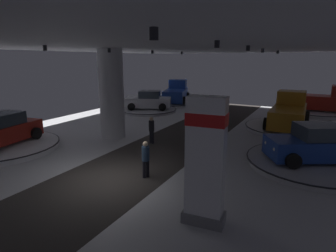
% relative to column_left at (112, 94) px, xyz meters
% --- Properties ---
extents(ground, '(24.00, 44.00, 0.06)m').
position_rel_column_left_xyz_m(ground, '(3.97, -5.23, -2.77)').
color(ground, silver).
extents(ceiling_with_spotlights, '(24.00, 44.00, 0.39)m').
position_rel_column_left_xyz_m(ceiling_with_spotlights, '(3.97, -5.23, 2.80)').
color(ceiling_with_spotlights, silver).
extents(column_left, '(1.51, 1.51, 5.50)m').
position_rel_column_left_xyz_m(column_left, '(0.00, 0.00, 0.00)').
color(column_left, silver).
rests_on(column_left, ground).
extents(brand_sign_pylon, '(1.32, 0.77, 3.89)m').
position_rel_column_left_xyz_m(brand_sign_pylon, '(8.59, -6.25, -0.73)').
color(brand_sign_pylon, slate).
rests_on(brand_sign_pylon, ground).
extents(display_platform_far_left, '(5.31, 5.31, 0.26)m').
position_rel_column_left_xyz_m(display_platform_far_left, '(-2.75, 8.52, -2.61)').
color(display_platform_far_left, '#B7B7BC').
rests_on(display_platform_far_left, ground).
extents(display_car_far_left, '(4.57, 3.49, 1.71)m').
position_rel_column_left_xyz_m(display_car_far_left, '(-2.72, 8.54, -1.73)').
color(display_car_far_left, silver).
rests_on(display_car_far_left, display_platform_far_left).
extents(display_platform_near_left, '(5.85, 5.85, 0.32)m').
position_rel_column_left_xyz_m(display_platform_near_left, '(-3.68, -4.94, -2.57)').
color(display_platform_near_left, silver).
rests_on(display_platform_near_left, ground).
extents(display_car_near_left, '(2.75, 4.43, 1.71)m').
position_rel_column_left_xyz_m(display_car_near_left, '(-3.69, -4.91, -1.66)').
color(display_car_near_left, maroon).
rests_on(display_car_near_left, display_platform_near_left).
extents(display_platform_deep_left, '(5.75, 5.75, 0.24)m').
position_rel_column_left_xyz_m(display_platform_deep_left, '(-2.50, 13.80, -2.61)').
color(display_platform_deep_left, silver).
rests_on(display_platform_deep_left, ground).
extents(pickup_truck_deep_left, '(3.94, 5.69, 2.30)m').
position_rel_column_left_xyz_m(pickup_truck_deep_left, '(-2.60, 14.10, -1.57)').
color(pickup_truck_deep_left, navy).
rests_on(pickup_truck_deep_left, display_platform_deep_left).
extents(display_platform_far_right, '(5.68, 5.68, 0.28)m').
position_rel_column_left_xyz_m(display_platform_far_right, '(9.62, 7.19, -2.59)').
color(display_platform_far_right, silver).
rests_on(display_platform_far_right, ground).
extents(pickup_truck_far_right, '(2.70, 5.33, 2.30)m').
position_rel_column_left_xyz_m(pickup_truck_far_right, '(9.62, 7.51, -1.54)').
color(pickup_truck_far_right, '#B77519').
rests_on(pickup_truck_far_right, display_platform_far_right).
extents(display_platform_mid_right, '(5.97, 5.97, 0.29)m').
position_rel_column_left_xyz_m(display_platform_mid_right, '(11.39, 0.49, -2.59)').
color(display_platform_mid_right, '#B7B7BC').
rests_on(display_platform_mid_right, ground).
extents(display_car_mid_right, '(4.53, 3.70, 1.71)m').
position_rel_column_left_xyz_m(display_car_mid_right, '(11.42, 0.51, -1.70)').
color(display_car_mid_right, navy).
rests_on(display_car_mid_right, display_platform_mid_right).
extents(display_platform_deep_right, '(5.68, 5.68, 0.32)m').
position_rel_column_left_xyz_m(display_platform_deep_right, '(11.45, 14.92, -2.57)').
color(display_platform_deep_right, '#B7B7BC').
rests_on(display_platform_deep_right, ground).
extents(pickup_truck_deep_right, '(5.33, 2.70, 2.30)m').
position_rel_column_left_xyz_m(pickup_truck_deep_right, '(11.77, 14.91, -1.50)').
color(pickup_truck_deep_right, maroon).
rests_on(pickup_truck_deep_right, display_platform_deep_right).
extents(visitor_walking_near, '(0.32, 0.32, 1.59)m').
position_rel_column_left_xyz_m(visitor_walking_near, '(5.24, -4.28, -1.84)').
color(visitor_walking_near, black).
rests_on(visitor_walking_near, ground).
extents(visitor_walking_far, '(0.32, 0.32, 1.59)m').
position_rel_column_left_xyz_m(visitor_walking_far, '(2.90, -0.04, -1.84)').
color(visitor_walking_far, black).
rests_on(visitor_walking_far, ground).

